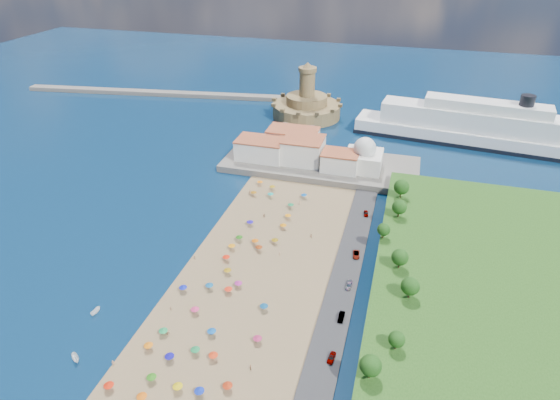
% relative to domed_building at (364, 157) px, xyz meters
% --- Properties ---
extents(ground, '(700.00, 700.00, 0.00)m').
position_rel_domed_building_xyz_m(ground, '(-30.00, -71.00, -8.97)').
color(ground, '#071938').
rests_on(ground, ground).
extents(terrace, '(90.00, 36.00, 3.00)m').
position_rel_domed_building_xyz_m(terrace, '(-20.00, 2.00, -7.47)').
color(terrace, '#59544C').
rests_on(terrace, ground).
extents(jetty, '(18.00, 70.00, 2.40)m').
position_rel_domed_building_xyz_m(jetty, '(-42.00, 37.00, -7.77)').
color(jetty, '#59544C').
rests_on(jetty, ground).
extents(breakwater, '(199.03, 34.77, 2.60)m').
position_rel_domed_building_xyz_m(breakwater, '(-140.00, 82.00, -7.67)').
color(breakwater, '#59544C').
rests_on(breakwater, ground).
extents(waterfront_buildings, '(57.00, 29.00, 11.00)m').
position_rel_domed_building_xyz_m(waterfront_buildings, '(-33.05, 2.64, -1.10)').
color(waterfront_buildings, silver).
rests_on(waterfront_buildings, terrace).
extents(domed_building, '(16.00, 16.00, 15.00)m').
position_rel_domed_building_xyz_m(domed_building, '(0.00, 0.00, 0.00)').
color(domed_building, silver).
rests_on(domed_building, terrace).
extents(fortress, '(40.00, 40.00, 32.40)m').
position_rel_domed_building_xyz_m(fortress, '(-42.00, 67.00, -2.29)').
color(fortress, olive).
rests_on(fortress, ground).
extents(cruise_ship, '(130.68, 33.20, 28.24)m').
position_rel_domed_building_xyz_m(cruise_ship, '(54.08, 51.64, -0.62)').
color(cruise_ship, black).
rests_on(cruise_ship, ground).
extents(beach_parasols, '(32.40, 116.08, 2.20)m').
position_rel_domed_building_xyz_m(beach_parasols, '(-30.68, -86.66, -6.83)').
color(beach_parasols, gray).
rests_on(beach_parasols, beach).
extents(beachgoers, '(36.95, 95.03, 1.89)m').
position_rel_domed_building_xyz_m(beachgoers, '(-30.15, -73.42, -7.87)').
color(beachgoers, tan).
rests_on(beachgoers, beach).
extents(moored_boats, '(8.32, 20.10, 1.54)m').
position_rel_domed_building_xyz_m(moored_boats, '(-60.44, -119.89, -8.22)').
color(moored_boats, white).
rests_on(moored_boats, ground).
extents(parked_cars, '(2.81, 77.74, 1.43)m').
position_rel_domed_building_xyz_m(parked_cars, '(6.00, -75.05, -7.60)').
color(parked_cars, gray).
rests_on(parked_cars, promenade).
extents(hillside_trees, '(14.68, 106.68, 7.60)m').
position_rel_domed_building_xyz_m(hillside_trees, '(18.60, -72.84, 1.06)').
color(hillside_trees, '#382314').
rests_on(hillside_trees, hillside).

